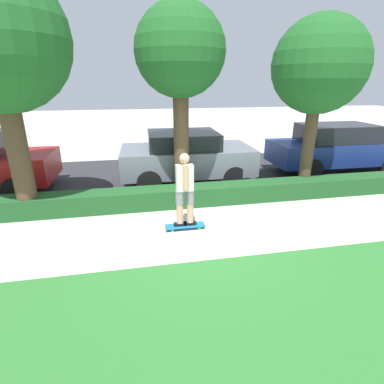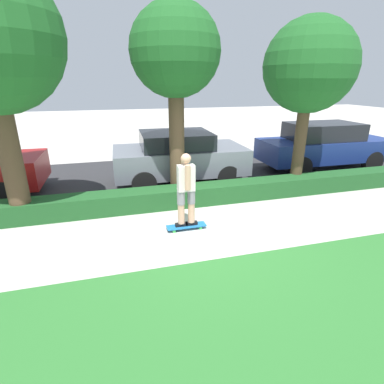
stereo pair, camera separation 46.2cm
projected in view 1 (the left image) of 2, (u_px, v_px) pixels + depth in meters
The scene contains 10 objects.
ground_plane at pixel (204, 233), 6.22m from camera, with size 60.00×60.00×0.00m, color #BCB7AD.
grass_lawn_strip at pixel (263, 354), 3.45m from camera, with size 18.49×4.00×0.01m.
street_asphalt at pixel (176, 175), 10.08m from camera, with size 18.49×5.00×0.01m.
hedge_row at pixel (190, 195), 7.61m from camera, with size 18.49×0.60×0.48m.
skateboard at pixel (185, 226), 6.38m from camera, with size 0.84×0.24×0.08m.
skater_person at pixel (185, 189), 6.09m from camera, with size 0.48×0.40×1.56m.
tree_mid at pixel (180, 55), 6.91m from camera, with size 2.12×2.12×4.68m.
tree_far at pixel (319, 67), 7.42m from camera, with size 2.36×2.36×4.51m.
parked_car_middle at pixel (186, 156), 9.13m from camera, with size 3.98×2.07×1.56m.
parked_car_rear at pixel (337, 147), 10.13m from camera, with size 4.57×1.79×1.63m.
Camera 1 is at (-1.30, -5.38, 2.97)m, focal length 28.00 mm.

